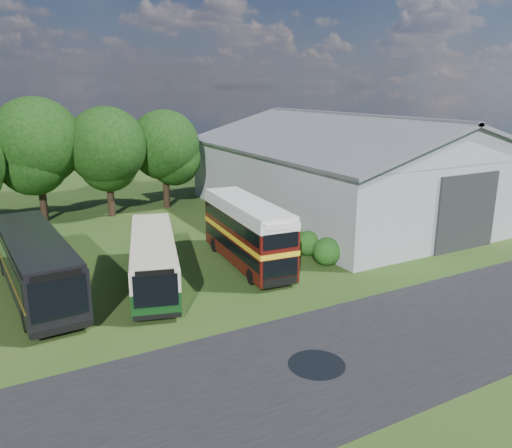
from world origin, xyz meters
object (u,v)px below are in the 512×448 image
bus_green_single (153,259)px  bus_dark_single (36,264)px  storage_shed (348,162)px  bus_maroon_double (247,233)px

bus_green_single → bus_dark_single: 5.80m
bus_green_single → bus_dark_single: size_ratio=0.87×
storage_shed → bus_dark_single: 26.03m
bus_maroon_double → bus_dark_single: 11.48m
bus_maroon_double → storage_shed: bearing=34.6°
bus_green_single → storage_shed: bearing=38.9°
bus_maroon_double → bus_dark_single: bus_maroon_double is taller
bus_dark_single → storage_shed: bearing=11.3°
storage_shed → bus_green_single: 21.26m
bus_maroon_double → bus_dark_single: (-11.43, 1.07, -0.26)m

